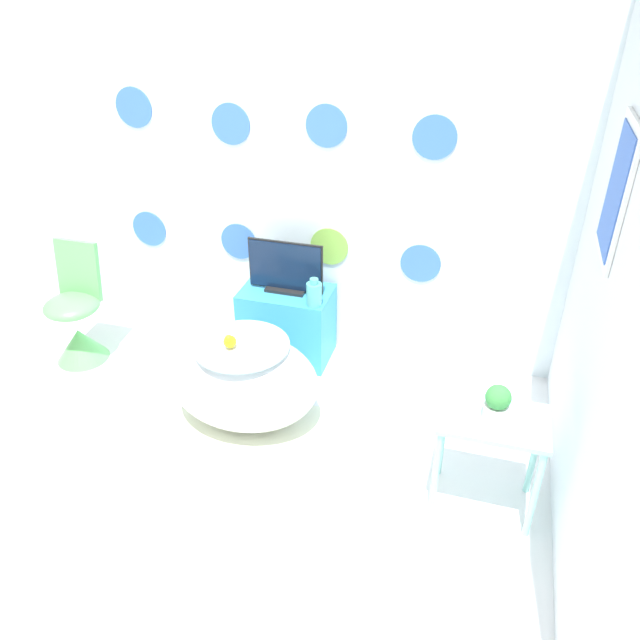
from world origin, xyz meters
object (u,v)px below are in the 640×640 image
bathtub (244,381)px  potted_plant_left (497,403)px  vase (314,294)px  tv (285,269)px  chair (77,324)px

bathtub → potted_plant_left: (1.39, -0.29, 0.37)m
bathtub → vase: vase is taller
bathtub → tv: size_ratio=1.77×
bathtub → chair: size_ratio=1.08×
bathtub → tv: bearing=88.4°
chair → potted_plant_left: (2.70, -0.56, 0.38)m
chair → potted_plant_left: size_ratio=4.54×
vase → chair: bearing=-169.2°
vase → potted_plant_left: potted_plant_left is taller
bathtub → chair: 1.34m
tv → vase: size_ratio=2.69×
chair → vase: (1.56, 0.30, 0.32)m
vase → tv: bearing=150.8°
vase → potted_plant_left: (1.14, -0.86, 0.06)m
bathtub → vase: size_ratio=4.76×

